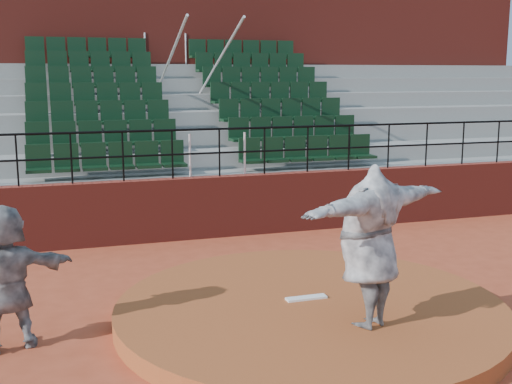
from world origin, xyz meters
TOP-DOWN VIEW (x-y plane):
  - ground at (0.00, 0.00)m, footprint 90.00×90.00m
  - pitchers_mound at (0.00, 0.00)m, footprint 5.50×5.50m
  - pitching_rubber at (0.00, 0.15)m, footprint 0.60×0.15m
  - boundary_wall at (0.00, 5.00)m, footprint 24.00×0.30m
  - wall_railing at (0.00, 5.00)m, footprint 24.04×0.05m
  - seating_deck at (0.00, 8.65)m, footprint 24.00×5.97m
  - press_box_facade at (0.00, 12.60)m, footprint 24.00×3.00m
  - pitcher at (0.38, -0.99)m, footprint 2.65×1.64m
  - fielder at (-4.00, 0.28)m, footprint 1.82×0.92m

SIDE VIEW (x-z plane):
  - ground at x=0.00m, z-range 0.00..0.00m
  - pitchers_mound at x=0.00m, z-range 0.00..0.25m
  - pitching_rubber at x=0.00m, z-range 0.25..0.28m
  - boundary_wall at x=0.00m, z-range 0.00..1.30m
  - fielder at x=-4.00m, z-range 0.00..1.87m
  - pitcher at x=0.38m, z-range 0.25..2.35m
  - seating_deck at x=0.00m, z-range -0.87..3.76m
  - wall_railing at x=0.00m, z-range 1.52..2.54m
  - press_box_facade at x=0.00m, z-range 0.00..7.10m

